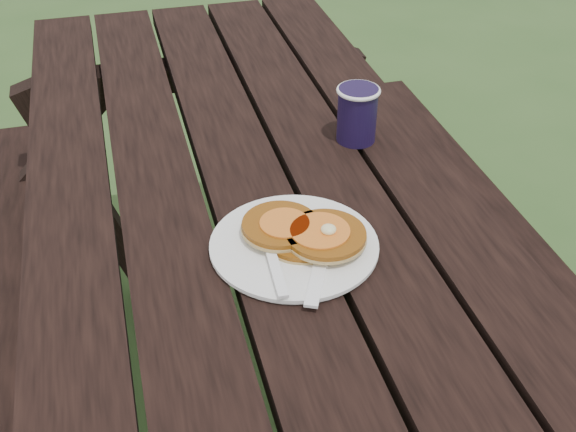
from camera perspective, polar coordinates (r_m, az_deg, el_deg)
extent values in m
cube|color=black|center=(1.26, -3.11, 1.65)|extent=(0.75, 1.80, 0.04)
cube|color=black|center=(1.63, 16.77, -4.29)|extent=(0.25, 1.80, 0.04)
cylinder|color=white|center=(1.11, 0.48, -2.38)|extent=(0.26, 0.26, 0.01)
cylinder|color=#884A0F|center=(1.11, 1.12, -1.66)|extent=(0.12, 0.12, 0.01)
cylinder|color=#884A0F|center=(1.11, -0.63, -0.75)|extent=(0.12, 0.12, 0.01)
cylinder|color=#884A0F|center=(1.09, 3.01, -1.53)|extent=(0.12, 0.12, 0.01)
cylinder|color=#C7621C|center=(1.09, 2.55, -1.14)|extent=(0.09, 0.09, 0.00)
ellipsoid|color=#F4E59E|center=(1.08, 3.22, -1.07)|extent=(0.02, 0.02, 0.01)
cube|color=white|center=(1.06, 2.56, -3.89)|extent=(0.10, 0.17, 0.00)
cylinder|color=black|center=(1.37, 5.48, 7.99)|extent=(0.07, 0.07, 0.11)
torus|color=white|center=(1.34, 5.60, 9.85)|extent=(0.08, 0.08, 0.01)
cylinder|color=black|center=(1.34, 5.60, 9.77)|extent=(0.06, 0.06, 0.01)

